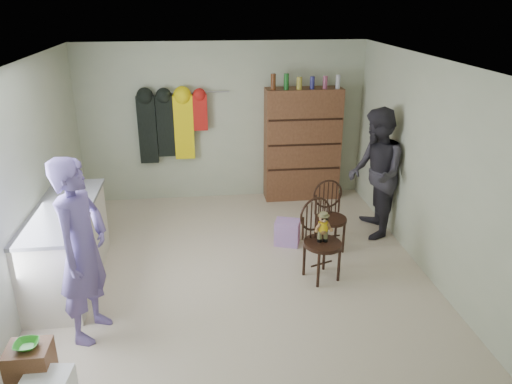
{
  "coord_description": "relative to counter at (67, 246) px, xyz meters",
  "views": [
    {
      "loc": [
        -0.41,
        -5.29,
        3.14
      ],
      "look_at": [
        0.25,
        0.2,
        0.95
      ],
      "focal_mm": 35.0,
      "sensor_mm": 36.0,
      "label": 1
    }
  ],
  "objects": [
    {
      "name": "chair_far",
      "position": [
        3.2,
        0.5,
        0.02
      ],
      "size": [
        0.44,
        0.44,
        0.92
      ],
      "rotation": [
        0.0,
        0.0,
        0.1
      ],
      "color": "black",
      "rests_on": "ground"
    },
    {
      "name": "person_left",
      "position": [
        0.42,
        -0.99,
        0.44
      ],
      "size": [
        0.62,
        0.77,
        1.83
      ],
      "primitive_type": "imported",
      "rotation": [
        0.0,
        0.0,
        1.27
      ],
      "color": "#68579F",
      "rests_on": "ground"
    },
    {
      "name": "striped_bag",
      "position": [
        2.68,
        0.64,
        -0.3
      ],
      "size": [
        0.38,
        0.34,
        0.34
      ],
      "primitive_type": "cube",
      "rotation": [
        0.0,
        0.0,
        -0.33
      ],
      "color": "pink",
      "rests_on": "ground"
    },
    {
      "name": "stool",
      "position": [
        0.1,
        -1.81,
        -0.23
      ],
      "size": [
        0.34,
        0.29,
        0.49
      ],
      "primitive_type": "cube",
      "color": "brown",
      "rests_on": "ground"
    },
    {
      "name": "counter",
      "position": [
        0.0,
        0.0,
        0.0
      ],
      "size": [
        0.64,
        1.86,
        0.94
      ],
      "color": "silver",
      "rests_on": "ground"
    },
    {
      "name": "ground_plane",
      "position": [
        1.95,
        0.0,
        -0.47
      ],
      "size": [
        5.0,
        5.0,
        0.0
      ],
      "primitive_type": "plane",
      "color": "beige",
      "rests_on": "ground"
    },
    {
      "name": "chair_front",
      "position": [
        2.9,
        -0.22,
        0.08
      ],
      "size": [
        0.56,
        0.56,
        0.97
      ],
      "rotation": [
        0.0,
        0.0,
        0.37
      ],
      "color": "black",
      "rests_on": "ground"
    },
    {
      "name": "room_walls",
      "position": [
        1.95,
        0.53,
        1.11
      ],
      "size": [
        5.0,
        5.0,
        5.0
      ],
      "color": "#BAC0A1",
      "rests_on": "ground"
    },
    {
      "name": "bowl",
      "position": [
        0.1,
        -1.81,
        0.04
      ],
      "size": [
        0.2,
        0.2,
        0.05
      ],
      "primitive_type": "imported",
      "color": "green",
      "rests_on": "stool"
    },
    {
      "name": "coat_rack",
      "position": [
        1.12,
        2.38,
        0.78
      ],
      "size": [
        1.42,
        0.12,
        1.09
      ],
      "color": "#99999E",
      "rests_on": "ground"
    },
    {
      "name": "person_right",
      "position": [
        3.9,
        0.82,
        0.42
      ],
      "size": [
        0.8,
        0.96,
        1.78
      ],
      "primitive_type": "imported",
      "rotation": [
        0.0,
        0.0,
        -1.73
      ],
      "color": "#2D2B33",
      "rests_on": "ground"
    },
    {
      "name": "dresser",
      "position": [
        3.2,
        2.3,
        0.44
      ],
      "size": [
        1.2,
        0.39,
        2.04
      ],
      "color": "brown",
      "rests_on": "ground"
    }
  ]
}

